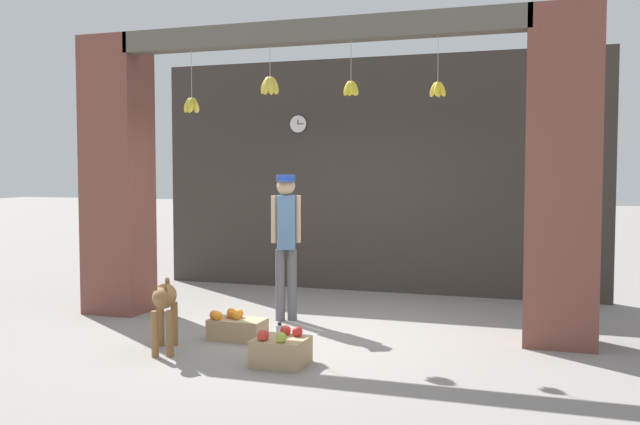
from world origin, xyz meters
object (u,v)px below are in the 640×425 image
Objects in this scene: fruit_crate_oranges at (236,327)px; fruit_crate_apples at (281,350)px; dog at (164,303)px; shopkeeper at (286,234)px; water_bottle at (280,337)px; wall_clock at (298,124)px.

fruit_crate_apples reaches higher than fruit_crate_oranges.
fruit_crate_apples is at bearing -43.13° from fruit_crate_oranges.
dog reaches higher than fruit_crate_oranges.
shopkeeper is at bearing 109.99° from fruit_crate_apples.
fruit_crate_apples is 1.70× the size of water_bottle.
fruit_crate_apples is 4.77m from wall_clock.
water_bottle is (0.44, -1.29, -0.88)m from shopkeeper.
shopkeeper is at bearing -73.06° from wall_clock.
shopkeeper is 3.67× the size of fruit_crate_apples.
shopkeeper is 6.36× the size of wall_clock.
fruit_crate_oranges is 2.13× the size of wall_clock.
fruit_crate_oranges is 1.23× the size of fruit_crate_apples.
dog is at bearing 45.61° from shopkeeper.
dog is at bearing 177.10° from fruit_crate_apples.
fruit_crate_oranges is 4.00m from wall_clock.
dog is 1.16m from water_bottle.
fruit_crate_oranges is 2.09× the size of water_bottle.
wall_clock is at bearing 99.22° from fruit_crate_oranges.
wall_clock is (-0.09, 3.92, 1.94)m from dog.
dog is 0.46× the size of shopkeeper.
water_bottle is at bearing -23.89° from fruit_crate_oranges.
water_bottle is (0.59, -0.26, 0.00)m from fruit_crate_oranges.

